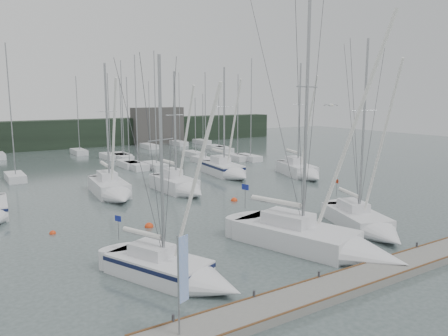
# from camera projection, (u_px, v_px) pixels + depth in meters

# --- Properties ---
(ground) EXTENTS (160.00, 160.00, 0.00)m
(ground) POSITION_uv_depth(u_px,v_px,m) (294.00, 253.00, 26.13)
(ground) COLOR #414E4D
(ground) RESTS_ON ground
(dock) EXTENTS (24.00, 2.00, 0.40)m
(dock) POSITION_uv_depth(u_px,v_px,m) (361.00, 279.00, 21.94)
(dock) COLOR slate
(dock) RESTS_ON ground
(far_treeline) EXTENTS (90.00, 4.00, 5.00)m
(far_treeline) POSITION_uv_depth(u_px,v_px,m) (59.00, 134.00, 77.24)
(far_treeline) COLOR black
(far_treeline) RESTS_ON ground
(far_building_right) EXTENTS (10.00, 3.00, 7.00)m
(far_building_right) POSITION_uv_depth(u_px,v_px,m) (158.00, 126.00, 84.98)
(far_building_right) COLOR #43403E
(far_building_right) RESTS_ON ground
(mast_forest) EXTENTS (52.64, 27.38, 14.83)m
(mast_forest) POSITION_uv_depth(u_px,v_px,m) (116.00, 157.00, 63.17)
(mast_forest) COLOR silver
(mast_forest) RESTS_ON ground
(sailboat_near_left) EXTENTS (5.45, 8.18, 12.11)m
(sailboat_near_left) POSITION_uv_depth(u_px,v_px,m) (181.00, 273.00, 21.77)
(sailboat_near_left) COLOR silver
(sailboat_near_left) RESTS_ON ground
(sailboat_near_center) EXTENTS (6.43, 11.21, 16.71)m
(sailboat_near_center) POSITION_uv_depth(u_px,v_px,m) (330.00, 244.00, 25.84)
(sailboat_near_center) COLOR silver
(sailboat_near_center) RESTS_ON ground
(sailboat_near_right) EXTENTS (5.37, 8.79, 14.00)m
(sailboat_near_right) POSITION_uv_depth(u_px,v_px,m) (369.00, 226.00, 29.85)
(sailboat_near_right) COLOR silver
(sailboat_near_right) RESTS_ON ground
(sailboat_mid_b) EXTENTS (3.52, 9.19, 13.07)m
(sailboat_mid_b) POSITION_uv_depth(u_px,v_px,m) (113.00, 191.00, 40.16)
(sailboat_mid_b) COLOR silver
(sailboat_mid_b) RESTS_ON ground
(sailboat_mid_c) EXTENTS (2.97, 7.98, 12.37)m
(sailboat_mid_c) POSITION_uv_depth(u_px,v_px,m) (181.00, 187.00, 41.83)
(sailboat_mid_c) COLOR silver
(sailboat_mid_c) RESTS_ON ground
(sailboat_mid_d) EXTENTS (3.87, 9.20, 13.43)m
(sailboat_mid_d) POSITION_uv_depth(u_px,v_px,m) (229.00, 171.00, 50.47)
(sailboat_mid_d) COLOR silver
(sailboat_mid_d) RESTS_ON ground
(sailboat_mid_e) EXTENTS (5.12, 9.18, 13.78)m
(sailboat_mid_e) POSITION_uv_depth(u_px,v_px,m) (302.00, 172.00, 50.12)
(sailboat_mid_e) COLOR silver
(sailboat_mid_e) RESTS_ON ground
(buoy_a) EXTENTS (0.63, 0.63, 0.63)m
(buoy_a) POSITION_uv_depth(u_px,v_px,m) (149.00, 227.00, 31.23)
(buoy_a) COLOR red
(buoy_a) RESTS_ON ground
(buoy_b) EXTENTS (0.61, 0.61, 0.61)m
(buoy_b) POSITION_uv_depth(u_px,v_px,m) (234.00, 201.00, 38.97)
(buoy_b) COLOR red
(buoy_b) RESTS_ON ground
(buoy_c) EXTENTS (0.45, 0.45, 0.45)m
(buoy_c) POSITION_uv_depth(u_px,v_px,m) (53.00, 234.00, 29.71)
(buoy_c) COLOR red
(buoy_c) RESTS_ON ground
(dock_banner) EXTENTS (0.56, 0.25, 3.88)m
(dock_banner) POSITION_uv_depth(u_px,v_px,m) (182.00, 275.00, 16.23)
(dock_banner) COLOR gray
(dock_banner) RESTS_ON dock
(seagull) EXTENTS (0.90, 0.43, 0.18)m
(seagull) POSITION_uv_depth(u_px,v_px,m) (331.00, 105.00, 27.10)
(seagull) COLOR white
(seagull) RESTS_ON ground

